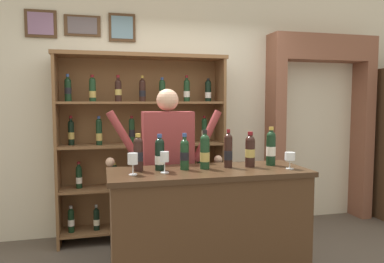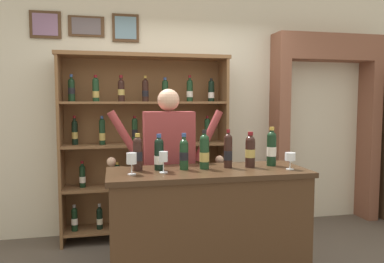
{
  "view_description": "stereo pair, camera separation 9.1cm",
  "coord_description": "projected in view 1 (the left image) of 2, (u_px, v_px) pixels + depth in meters",
  "views": [
    {
      "loc": [
        -0.77,
        -2.73,
        1.54
      ],
      "look_at": [
        -0.05,
        0.19,
        1.29
      ],
      "focal_mm": 34.03,
      "sensor_mm": 36.0,
      "label": 1
    },
    {
      "loc": [
        -0.68,
        -2.75,
        1.54
      ],
      "look_at": [
        -0.05,
        0.19,
        1.29
      ],
      "focal_mm": 34.03,
      "sensor_mm": 36.0,
      "label": 2
    }
  ],
  "objects": [
    {
      "name": "archway_doorway",
      "position": [
        316.0,
        115.0,
        4.75
      ],
      "size": [
        1.41,
        0.45,
        2.37
      ],
      "color": "brown",
      "rests_on": "ground"
    },
    {
      "name": "tasting_bottle_grappa",
      "position": [
        250.0,
        150.0,
        3.0
      ],
      "size": [
        0.08,
        0.08,
        0.29
      ],
      "color": "black",
      "rests_on": "tasting_counter"
    },
    {
      "name": "wine_shelf",
      "position": [
        142.0,
        141.0,
        4.07
      ],
      "size": [
        1.86,
        0.37,
        2.05
      ],
      "color": "brown",
      "rests_on": "ground"
    },
    {
      "name": "tasting_bottle_riserva",
      "position": [
        160.0,
        154.0,
        2.85
      ],
      "size": [
        0.08,
        0.08,
        0.29
      ],
      "color": "black",
      "rests_on": "tasting_counter"
    },
    {
      "name": "tasting_bottle_rosso",
      "position": [
        138.0,
        153.0,
        2.82
      ],
      "size": [
        0.08,
        0.08,
        0.29
      ],
      "color": "black",
      "rests_on": "tasting_counter"
    },
    {
      "name": "tasting_bottle_bianco",
      "position": [
        271.0,
        147.0,
        3.07
      ],
      "size": [
        0.08,
        0.08,
        0.33
      ],
      "color": "black",
      "rests_on": "tasting_counter"
    },
    {
      "name": "tasting_bottle_chianti",
      "position": [
        228.0,
        150.0,
        2.97
      ],
      "size": [
        0.07,
        0.07,
        0.31
      ],
      "color": "black",
      "rests_on": "tasting_counter"
    },
    {
      "name": "tasting_bottle_prosecco",
      "position": [
        185.0,
        153.0,
        2.88
      ],
      "size": [
        0.07,
        0.07,
        0.29
      ],
      "color": "#19381E",
      "rests_on": "tasting_counter"
    },
    {
      "name": "back_wall",
      "position": [
        168.0,
        98.0,
        4.39
      ],
      "size": [
        12.0,
        0.19,
        3.16
      ],
      "color": "beige",
      "rests_on": "ground"
    },
    {
      "name": "wine_glass_right",
      "position": [
        165.0,
        158.0,
        2.74
      ],
      "size": [
        0.07,
        0.07,
        0.16
      ],
      "color": "silver",
      "rests_on": "tasting_counter"
    },
    {
      "name": "tasting_counter",
      "position": [
        208.0,
        231.0,
        2.92
      ],
      "size": [
        1.58,
        0.6,
        1.0
      ],
      "color": "#422B19",
      "rests_on": "ground"
    },
    {
      "name": "wine_glass_left",
      "position": [
        290.0,
        157.0,
        2.91
      ],
      "size": [
        0.08,
        0.08,
        0.13
      ],
      "color": "silver",
      "rests_on": "tasting_counter"
    },
    {
      "name": "shopkeeper",
      "position": [
        168.0,
        157.0,
        3.33
      ],
      "size": [
        1.08,
        0.22,
        1.65
      ],
      "color": "#2D3347",
      "rests_on": "ground"
    },
    {
      "name": "wine_glass_center",
      "position": [
        133.0,
        159.0,
        2.67
      ],
      "size": [
        0.07,
        0.07,
        0.16
      ],
      "color": "silver",
      "rests_on": "tasting_counter"
    },
    {
      "name": "tasting_bottle_vin_santo",
      "position": [
        205.0,
        151.0,
        2.91
      ],
      "size": [
        0.08,
        0.08,
        0.31
      ],
      "color": "#19381E",
      "rests_on": "tasting_counter"
    }
  ]
}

